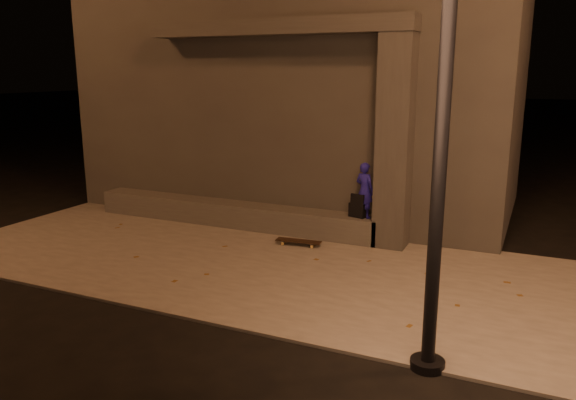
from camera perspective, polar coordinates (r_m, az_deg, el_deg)
The scene contains 9 objects.
ground at distance 7.49m, azimuth -10.22°, elevation -11.15°, with size 120.00×120.00×0.00m, color black.
sidewalk at distance 9.06m, azimuth -3.01°, elevation -6.42°, with size 11.00×4.40×0.04m, color #67605A.
building at distance 13.05m, azimuth 2.16°, elevation 11.17°, with size 9.00×5.10×5.22m.
ledge at distance 11.15m, azimuth -5.72°, elevation -1.40°, with size 6.00×0.55×0.45m, color #4F4D48.
column at distance 9.66m, azimuth 10.79°, elevation 5.70°, with size 0.55×0.55×3.60m, color #3D3A37.
canopy at distance 10.40m, azimuth -1.04°, elevation 17.15°, with size 5.00×0.70×0.28m, color #3D3A37.
skateboarder at distance 9.93m, azimuth 7.78°, elevation 1.00°, with size 0.36×0.24×0.99m, color #1E18A0.
backpack at distance 10.04m, azimuth 7.18°, elevation -0.89°, with size 0.35×0.27×0.43m.
skateboard at distance 9.85m, azimuth 1.07°, elevation -4.22°, with size 0.82×0.28×0.09m.
Camera 1 is at (3.97, -5.56, 3.05)m, focal length 35.00 mm.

